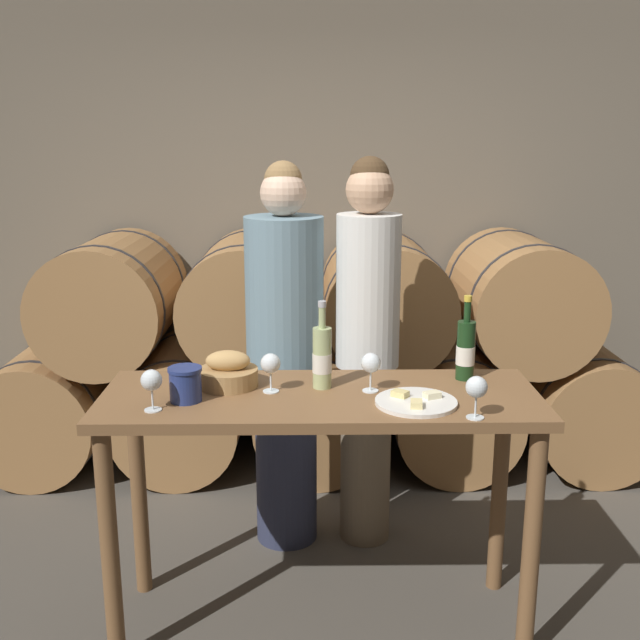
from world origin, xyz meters
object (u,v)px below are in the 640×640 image
blue_crock (185,383)px  wine_glass_center (371,364)px  wine_glass_left (271,364)px  person_right (367,347)px  tasting_table (320,434)px  wine_glass_right (477,388)px  wine_bottle_white (322,357)px  cheese_plate (416,402)px  wine_bottle_red (466,350)px  wine_glass_far_left (151,381)px  person_left (285,356)px  bread_basket (228,373)px

blue_crock → wine_glass_center: wine_glass_center is taller
wine_glass_left → person_right: bearing=57.2°
person_right → tasting_table: bearing=-108.7°
tasting_table → person_right: size_ratio=0.90×
wine_glass_right → wine_bottle_white: bearing=147.8°
wine_bottle_white → wine_glass_center: wine_bottle_white is taller
cheese_plate → tasting_table: bearing=161.8°
wine_glass_center → wine_bottle_red: bearing=20.3°
cheese_plate → wine_glass_center: wine_glass_center is taller
wine_glass_far_left → wine_glass_right: (1.09, -0.09, 0.00)m
wine_glass_left → person_left: bearing=87.1°
person_left → bread_basket: 0.60m
wine_bottle_white → wine_glass_right: size_ratio=2.26×
person_left → wine_glass_left: bearing=-92.9°
tasting_table → bread_basket: 0.41m
bread_basket → wine_glass_left: size_ratio=1.53×
wine_bottle_red → wine_bottle_white: size_ratio=1.00×
blue_crock → cheese_plate: 0.82m
wine_bottle_white → bread_basket: wine_bottle_white is taller
wine_bottle_red → bread_basket: wine_bottle_red is taller
tasting_table → wine_glass_center: wine_glass_center is taller
wine_glass_left → wine_bottle_white: bearing=13.9°
wine_bottle_white → cheese_plate: bearing=-29.3°
blue_crock → wine_bottle_white: bearing=16.0°
person_right → wine_glass_left: (-0.40, -0.62, 0.11)m
wine_bottle_red → wine_glass_right: wine_bottle_red is taller
wine_glass_far_left → bread_basket: bearing=47.6°
person_left → wine_glass_right: size_ratio=12.07×
person_right → wine_glass_center: bearing=-93.2°
wine_bottle_red → blue_crock: size_ratio=2.67×
tasting_table → wine_glass_center: bearing=8.7°
wine_bottle_red → wine_glass_far_left: (-1.14, -0.33, -0.01)m
blue_crock → wine_glass_far_left: size_ratio=0.85×
wine_glass_right → tasting_table: bearing=154.5°
wine_glass_left → wine_glass_right: (0.70, -0.27, 0.00)m
wine_bottle_red → bread_basket: size_ratio=1.48×
wine_bottle_red → tasting_table: bearing=-163.4°
tasting_table → wine_bottle_red: bearing=16.6°
person_right → cheese_plate: 0.77m
person_right → wine_glass_center: person_right is taller
person_right → blue_crock: bearing=-134.3°
cheese_plate → wine_glass_center: size_ratio=1.98×
bread_basket → wine_glass_center: wine_glass_center is taller
wine_bottle_red → wine_bottle_white: (-0.55, -0.09, 0.00)m
person_left → cheese_plate: 0.90m
wine_bottle_white → wine_glass_left: bearing=-166.1°
bread_basket → wine_glass_far_left: 0.35m
person_right → wine_bottle_white: 0.63m
person_right → wine_bottle_red: size_ratio=5.40×
person_right → wine_glass_right: size_ratio=12.20×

